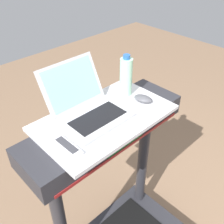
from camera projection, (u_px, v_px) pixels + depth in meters
desk_board at (105, 118)px, 1.28m from camera, size 0.67×0.40×0.02m
laptop at (88, 106)px, 1.26m from camera, size 0.32×0.34×0.23m
computer_mouse at (143, 99)px, 1.37m from camera, size 0.09×0.11×0.03m
water_bottle at (126, 77)px, 1.37m from camera, size 0.07×0.07×0.23m
tv_remote at (67, 147)px, 1.08m from camera, size 0.05×0.16×0.02m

